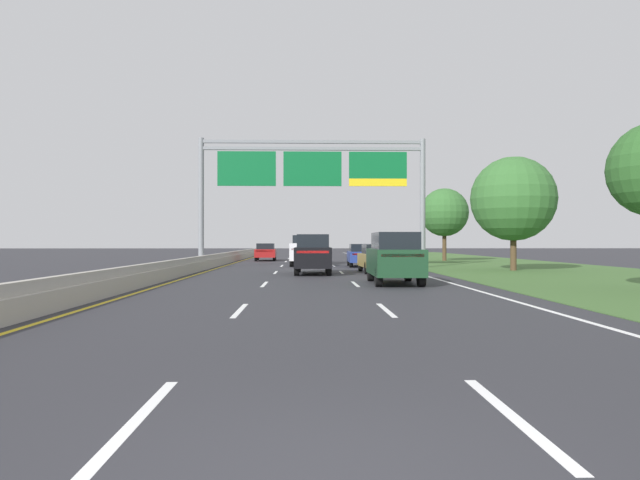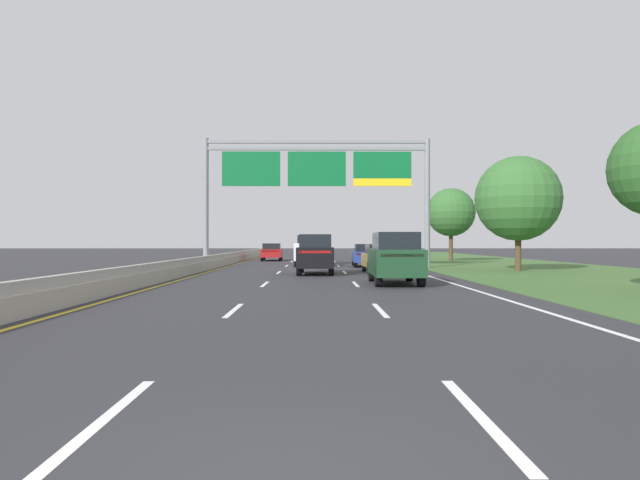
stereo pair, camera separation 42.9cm
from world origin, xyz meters
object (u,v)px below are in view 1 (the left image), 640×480
(car_black_centre_lane_suv, at_px, (313,254))
(car_darkgreen_right_lane_suv, at_px, (394,257))
(pickup_truck_white, at_px, (305,251))
(car_red_left_lane_sedan, at_px, (266,252))
(car_blue_right_lane_sedan, at_px, (361,255))
(roadside_tree_mid, at_px, (513,199))
(overhead_sign_gantry, at_px, (312,175))
(roadside_tree_far, at_px, (444,212))
(car_gold_right_lane_sedan, at_px, (378,258))

(car_black_centre_lane_suv, distance_m, car_darkgreen_right_lane_suv, 7.97)
(pickup_truck_white, xyz_separation_m, car_red_left_lane_sedan, (-3.54, 11.16, -0.26))
(car_darkgreen_right_lane_suv, distance_m, car_blue_right_lane_sedan, 16.57)
(car_red_left_lane_sedan, distance_m, car_blue_right_lane_sedan, 14.68)
(roadside_tree_mid, bearing_deg, pickup_truck_white, 148.83)
(car_red_left_lane_sedan, bearing_deg, overhead_sign_gantry, -165.80)
(roadside_tree_mid, bearing_deg, car_black_centre_lane_suv, -164.89)
(car_black_centre_lane_suv, relative_size, car_blue_right_lane_sedan, 1.07)
(overhead_sign_gantry, height_order, roadside_tree_far, overhead_sign_gantry)
(car_red_left_lane_sedan, relative_size, car_darkgreen_right_lane_suv, 0.94)
(car_red_left_lane_sedan, xyz_separation_m, roadside_tree_mid, (15.97, -18.68, 3.46))
(car_gold_right_lane_sedan, distance_m, roadside_tree_mid, 9.20)
(car_darkgreen_right_lane_suv, relative_size, roadside_tree_mid, 0.70)
(pickup_truck_white, bearing_deg, car_red_left_lane_sedan, 18.20)
(car_black_centre_lane_suv, bearing_deg, pickup_truck_white, 3.28)
(pickup_truck_white, relative_size, car_darkgreen_right_lane_suv, 1.15)
(roadside_tree_far, bearing_deg, car_gold_right_lane_sedan, -113.55)
(pickup_truck_white, xyz_separation_m, car_blue_right_lane_sedan, (3.95, -1.47, -0.26))
(car_red_left_lane_sedan, bearing_deg, car_darkgreen_right_lane_suv, -167.52)
(pickup_truck_white, bearing_deg, roadside_tree_far, -50.81)
(car_gold_right_lane_sedan, xyz_separation_m, roadside_tree_mid, (8.33, 1.81, 3.46))
(pickup_truck_white, xyz_separation_m, roadside_tree_far, (12.53, 9.99, 3.27))
(car_black_centre_lane_suv, bearing_deg, car_darkgreen_right_lane_suv, -155.06)
(car_darkgreen_right_lane_suv, distance_m, roadside_tree_far, 29.57)
(roadside_tree_mid, bearing_deg, car_gold_right_lane_sedan, -167.71)
(car_red_left_lane_sedan, bearing_deg, roadside_tree_mid, -140.90)
(overhead_sign_gantry, bearing_deg, roadside_tree_far, 48.03)
(car_red_left_lane_sedan, bearing_deg, roadside_tree_far, -95.58)
(car_gold_right_lane_sedan, bearing_deg, car_blue_right_lane_sedan, 0.08)
(overhead_sign_gantry, height_order, car_red_left_lane_sedan, overhead_sign_gantry)
(pickup_truck_white, bearing_deg, car_blue_right_lane_sedan, -109.76)
(roadside_tree_mid, relative_size, roadside_tree_far, 1.04)
(roadside_tree_far, bearing_deg, roadside_tree_mid, -90.30)
(overhead_sign_gantry, distance_m, car_black_centre_lane_suv, 8.96)
(car_gold_right_lane_sedan, bearing_deg, roadside_tree_far, -24.58)
(roadside_tree_far, bearing_deg, pickup_truck_white, -141.43)
(car_gold_right_lane_sedan, bearing_deg, pickup_truck_white, 22.71)
(car_darkgreen_right_lane_suv, bearing_deg, car_red_left_lane_sedan, 14.88)
(pickup_truck_white, xyz_separation_m, car_gold_right_lane_sedan, (4.11, -9.34, -0.26))
(car_gold_right_lane_sedan, xyz_separation_m, roadside_tree_far, (8.42, 19.33, 3.53))
(car_red_left_lane_sedan, height_order, car_black_centre_lane_suv, car_black_centre_lane_suv)
(car_gold_right_lane_sedan, distance_m, car_blue_right_lane_sedan, 7.87)
(car_gold_right_lane_sedan, distance_m, car_black_centre_lane_suv, 3.93)
(car_red_left_lane_sedan, bearing_deg, car_blue_right_lane_sedan, -150.76)
(pickup_truck_white, distance_m, roadside_tree_far, 16.36)
(overhead_sign_gantry, xyz_separation_m, pickup_truck_white, (-0.52, 3.35, -5.06))
(roadside_tree_mid, distance_m, roadside_tree_far, 17.52)
(roadside_tree_mid, bearing_deg, car_darkgreen_right_lane_suv, -129.73)
(car_red_left_lane_sedan, relative_size, car_black_centre_lane_suv, 0.94)
(overhead_sign_gantry, distance_m, car_gold_right_lane_sedan, 8.77)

